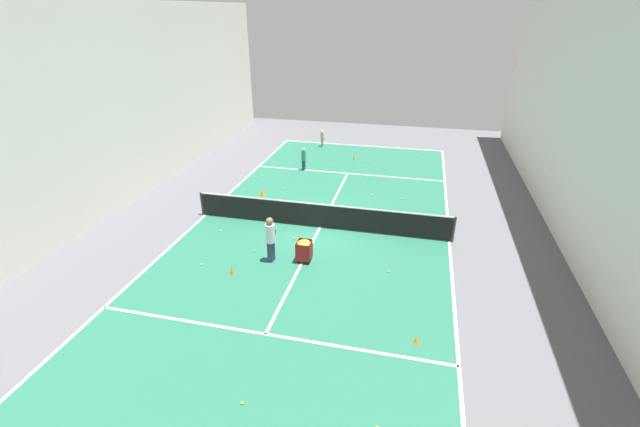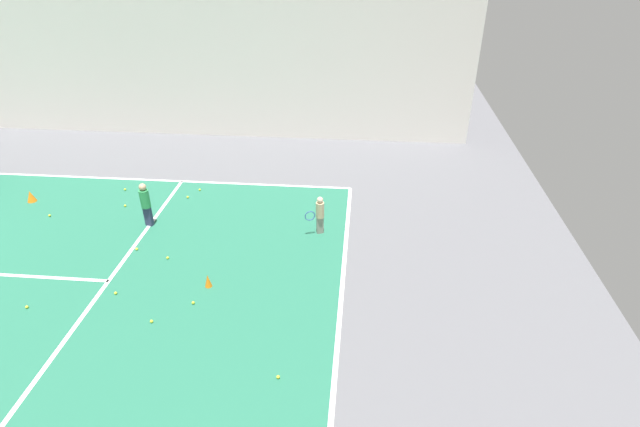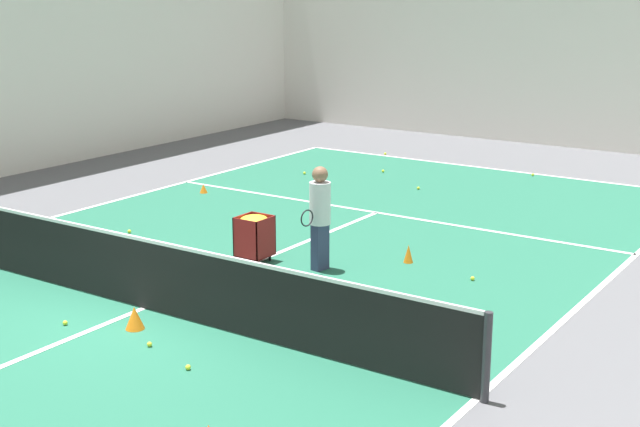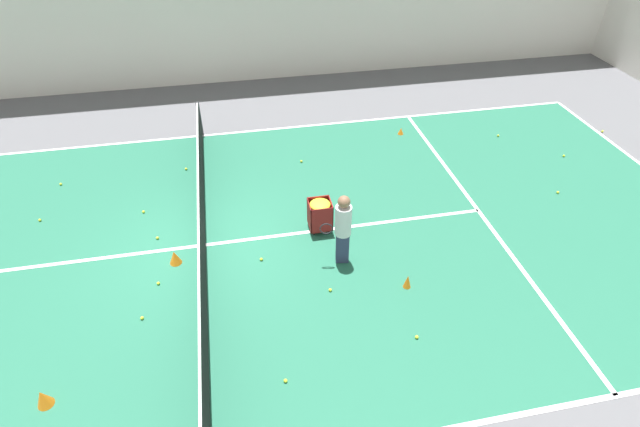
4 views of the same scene
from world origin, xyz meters
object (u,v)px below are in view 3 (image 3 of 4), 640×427
object	(u,v)px
training_cone_0	(135,318)
ball_cart	(254,229)
coach_at_net	(320,211)
tennis_net	(142,272)

from	to	relation	value
training_cone_0	ball_cart	bearing A→B (deg)	98.82
coach_at_net	ball_cart	world-z (taller)	coach_at_net
tennis_net	ball_cart	bearing A→B (deg)	90.99
coach_at_net	training_cone_0	bearing A→B (deg)	-0.32
tennis_net	ball_cart	world-z (taller)	tennis_net
coach_at_net	tennis_net	bearing A→B (deg)	-10.82
coach_at_net	ball_cart	size ratio (longest dim) A/B	2.15
ball_cart	training_cone_0	size ratio (longest dim) A/B	2.54
tennis_net	training_cone_0	bearing A→B (deg)	-53.47
ball_cart	tennis_net	bearing A→B (deg)	-89.01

